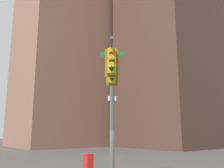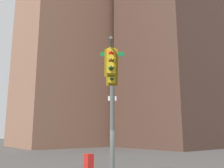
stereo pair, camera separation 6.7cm
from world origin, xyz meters
TOP-DOWN VIEW (x-y plane):
  - signal_pole_assembly at (-1.10, -0.55)m, footprint 3.55×4.18m
  - newspaper_box at (0.75, 4.26)m, footprint 0.45×0.57m
  - building_brick_nearside at (15.47, 32.42)m, footprint 21.32×14.18m
  - building_brick_midblock at (28.26, 17.30)m, footprint 18.82×14.18m

SIDE VIEW (x-z plane):
  - newspaper_box at x=0.75m, z-range 0.00..1.05m
  - signal_pole_assembly at x=-1.10m, z-range 0.95..7.84m
  - building_brick_nearside at x=15.47m, z-range 0.00..44.04m
  - building_brick_midblock at x=28.26m, z-range 0.00..49.93m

